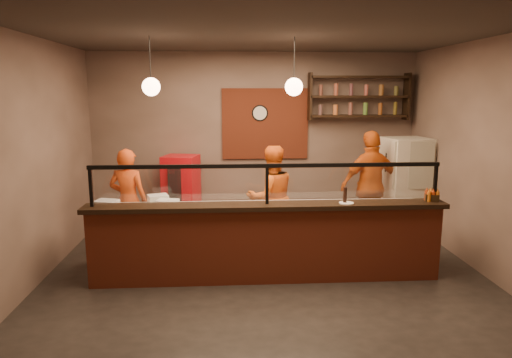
{
  "coord_description": "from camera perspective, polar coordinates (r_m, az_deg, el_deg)",
  "views": [
    {
      "loc": [
        -0.5,
        -6.01,
        2.49
      ],
      "look_at": [
        -0.1,
        0.3,
        1.27
      ],
      "focal_mm": 32.0,
      "sensor_mm": 36.0,
      "label": 1
    }
  ],
  "objects": [
    {
      "name": "floor",
      "position": [
        6.53,
        1.1,
        -11.55
      ],
      "size": [
        6.0,
        6.0,
        0.0
      ],
      "primitive_type": "plane",
      "color": "black",
      "rests_on": "ground"
    },
    {
      "name": "ceiling",
      "position": [
        6.08,
        1.22,
        17.6
      ],
      "size": [
        6.0,
        6.0,
        0.0
      ],
      "primitive_type": "plane",
      "rotation": [
        3.14,
        0.0,
        0.0
      ],
      "color": "#352E29",
      "rests_on": "wall_back"
    },
    {
      "name": "wall_back",
      "position": [
        8.57,
        -0.21,
        4.92
      ],
      "size": [
        6.0,
        0.0,
        6.0
      ],
      "primitive_type": "plane",
      "rotation": [
        1.57,
        0.0,
        0.0
      ],
      "color": "#7B635A",
      "rests_on": "floor"
    },
    {
      "name": "wall_left",
      "position": [
        6.57,
        -25.91,
        2.01
      ],
      "size": [
        0.0,
        5.0,
        5.0
      ],
      "primitive_type": "plane",
      "rotation": [
        1.57,
        0.0,
        1.57
      ],
      "color": "#7B635A",
      "rests_on": "floor"
    },
    {
      "name": "wall_right",
      "position": [
        7.01,
        26.42,
        2.45
      ],
      "size": [
        0.0,
        5.0,
        5.0
      ],
      "primitive_type": "plane",
      "rotation": [
        1.57,
        0.0,
        -1.57
      ],
      "color": "#7B635A",
      "rests_on": "floor"
    },
    {
      "name": "wall_front",
      "position": [
        3.66,
        4.36,
        -3.21
      ],
      "size": [
        6.0,
        0.0,
        6.0
      ],
      "primitive_type": "plane",
      "rotation": [
        -1.57,
        0.0,
        0.0
      ],
      "color": "#7B635A",
      "rests_on": "floor"
    },
    {
      "name": "brick_patch",
      "position": [
        8.53,
        1.15,
        6.91
      ],
      "size": [
        1.6,
        0.04,
        1.3
      ],
      "primitive_type": "cube",
      "color": "maroon",
      "rests_on": "wall_back"
    },
    {
      "name": "service_counter",
      "position": [
        6.07,
        1.35,
        -8.26
      ],
      "size": [
        4.6,
        0.25,
        1.0
      ],
      "primitive_type": "cube",
      "color": "maroon",
      "rests_on": "floor"
    },
    {
      "name": "counter_ledge",
      "position": [
        5.92,
        1.37,
        -3.4
      ],
      "size": [
        4.7,
        0.37,
        0.06
      ],
      "primitive_type": "cube",
      "color": "black",
      "rests_on": "service_counter"
    },
    {
      "name": "worktop_cabinet",
      "position": [
        6.56,
        0.98,
        -7.45
      ],
      "size": [
        4.6,
        0.75,
        0.85
      ],
      "primitive_type": "cube",
      "color": "gray",
      "rests_on": "floor"
    },
    {
      "name": "worktop",
      "position": [
        6.44,
        0.99,
        -3.65
      ],
      "size": [
        4.6,
        0.75,
        0.05
      ],
      "primitive_type": "cube",
      "color": "silver",
      "rests_on": "worktop_cabinet"
    },
    {
      "name": "sneeze_guard",
      "position": [
        5.84,
        1.39,
        -0.16
      ],
      "size": [
        4.5,
        0.05,
        0.52
      ],
      "color": "white",
      "rests_on": "counter_ledge"
    },
    {
      "name": "wall_shelving",
      "position": [
        8.67,
        12.69,
        10.02
      ],
      "size": [
        1.84,
        0.28,
        0.85
      ],
      "color": "black",
      "rests_on": "wall_back"
    },
    {
      "name": "wall_clock",
      "position": [
        8.5,
        0.48,
        8.25
      ],
      "size": [
        0.3,
        0.04,
        0.3
      ],
      "primitive_type": "cylinder",
      "rotation": [
        1.57,
        0.0,
        0.0
      ],
      "color": "black",
      "rests_on": "wall_back"
    },
    {
      "name": "pendant_left",
      "position": [
        6.29,
        -12.97,
        11.18
      ],
      "size": [
        0.24,
        0.24,
        0.77
      ],
      "color": "black",
      "rests_on": "ceiling"
    },
    {
      "name": "pendant_right",
      "position": [
        6.28,
        4.75,
        11.42
      ],
      "size": [
        0.24,
        0.24,
        0.77
      ],
      "color": "black",
      "rests_on": "ceiling"
    },
    {
      "name": "cook_left",
      "position": [
        7.36,
        -15.66,
        -2.66
      ],
      "size": [
        0.66,
        0.5,
        1.64
      ],
      "primitive_type": "imported",
      "rotation": [
        0.0,
        0.0,
        2.95
      ],
      "color": "#D34513",
      "rests_on": "floor"
    },
    {
      "name": "cook_mid",
      "position": [
        7.26,
        1.9,
        -2.33
      ],
      "size": [
        0.95,
        0.82,
        1.66
      ],
      "primitive_type": "imported",
      "rotation": [
        0.0,
        0.0,
        3.41
      ],
      "color": "#DA5914",
      "rests_on": "floor"
    },
    {
      "name": "cook_right",
      "position": [
        7.95,
        14.18,
        -0.79
      ],
      "size": [
        1.15,
        0.65,
        1.85
      ],
      "primitive_type": "imported",
      "rotation": [
        0.0,
        0.0,
        3.34
      ],
      "color": "#CB5313",
      "rests_on": "floor"
    },
    {
      "name": "fridge",
      "position": [
        8.42,
        18.1,
        -0.88
      ],
      "size": [
        0.79,
        0.75,
        1.71
      ],
      "primitive_type": "cube",
      "rotation": [
        0.0,
        0.0,
        0.14
      ],
      "color": "beige",
      "rests_on": "floor"
    },
    {
      "name": "red_cooler",
      "position": [
        8.4,
        -9.29,
        -1.7
      ],
      "size": [
        0.69,
        0.66,
        1.36
      ],
      "primitive_type": "cube",
      "rotation": [
        0.0,
        0.0,
        -0.24
      ],
      "color": "red",
      "rests_on": "floor"
    },
    {
      "name": "pizza_dough",
      "position": [
        6.47,
        -2.51,
        -3.3
      ],
      "size": [
        0.57,
        0.57,
        0.01
      ],
      "primitive_type": "cylinder",
      "rotation": [
        0.0,
        0.0,
        0.3
      ],
      "color": "#F1E8CC",
      "rests_on": "worktop"
    },
    {
      "name": "prep_tub_a",
      "position": [
        6.51,
        -18.18,
        -3.15
      ],
      "size": [
        0.34,
        0.3,
        0.14
      ],
      "primitive_type": "cube",
      "rotation": [
        0.0,
        0.0,
        -0.29
      ],
      "color": "silver",
      "rests_on": "worktop"
    },
    {
      "name": "prep_tub_b",
      "position": [
        6.68,
        -12.15,
        -2.53
      ],
      "size": [
        0.33,
        0.3,
        0.14
      ],
      "primitive_type": "cube",
      "rotation": [
        0.0,
        0.0,
        0.34
      ],
      "color": "silver",
      "rests_on": "worktop"
    },
    {
      "name": "prep_tub_c",
      "position": [
        6.35,
        -11.02,
        -3.18
      ],
      "size": [
        0.32,
        0.28,
        0.14
      ],
      "primitive_type": "cube",
      "rotation": [
        0.0,
        0.0,
        -0.24
      ],
      "color": "white",
      "rests_on": "worktop"
    },
    {
      "name": "rolling_pin",
      "position": [
        6.41,
        -12.3,
        -3.45
      ],
      "size": [
        0.34,
        0.2,
        0.06
      ],
      "primitive_type": "cylinder",
      "rotation": [
        0.0,
        1.57,
        0.44
      ],
      "color": "yellow",
      "rests_on": "worktop"
    },
    {
      "name": "condiment_caddy",
      "position": [
        6.49,
        21.11,
        -2.16
      ],
      "size": [
        0.19,
        0.17,
        0.09
      ],
      "primitive_type": "cube",
      "rotation": [
        0.0,
        0.0,
        -0.23
      ],
      "color": "black",
      "rests_on": "counter_ledge"
    },
    {
      "name": "pepper_mill",
      "position": [
        6.03,
        11.07,
        -2.0
      ],
      "size": [
        0.06,
        0.06,
        0.21
      ],
      "primitive_type": "cylinder",
      "rotation": [
        0.0,
        0.0,
        -0.42
      ],
      "color": "black",
      "rests_on": "counter_ledge"
    },
    {
      "name": "small_plate",
      "position": [
        6.04,
        11.22,
        -2.96
      ],
      "size": [
        0.23,
        0.23,
        0.01
      ],
      "primitive_type": "cylinder",
      "rotation": [
        0.0,
        0.0,
        -0.25
      ],
      "color": "silver",
      "rests_on": "counter_ledge"
    }
  ]
}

